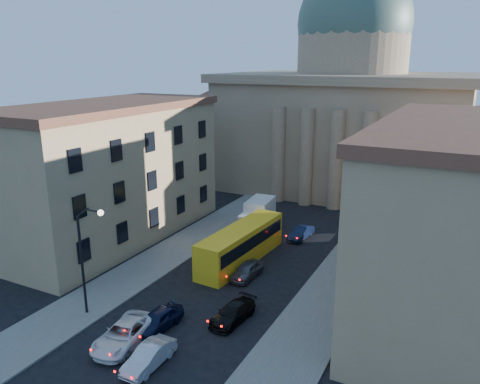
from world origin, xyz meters
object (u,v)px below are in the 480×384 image
object	(u,v)px
box_truck	(258,216)
city_bus	(241,243)
street_lamp	(86,252)
car_left_near	(158,320)
car_right_near	(149,357)

from	to	relation	value
box_truck	city_bus	bearing A→B (deg)	-80.98
street_lamp	car_left_near	xyz separation A→B (m)	(5.69, 0.77, -4.53)
car_left_near	car_right_near	size ratio (longest dim) A/B	1.05
street_lamp	car_left_near	bearing A→B (deg)	7.70
car_left_near	city_bus	world-z (taller)	city_bus
street_lamp	city_bus	distance (m)	15.73
car_right_near	city_bus	distance (m)	17.41
car_left_near	car_right_near	distance (m)	4.29
car_right_near	street_lamp	bearing A→B (deg)	159.36
city_bus	box_truck	world-z (taller)	box_truck
city_bus	box_truck	distance (m)	8.83
street_lamp	car_right_near	bearing A→B (deg)	-20.99
car_right_near	city_bus	bearing A→B (deg)	97.31
box_truck	car_left_near	bearing A→B (deg)	-89.66
street_lamp	box_truck	xyz separation A→B (m)	(3.46, 22.81, -3.66)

